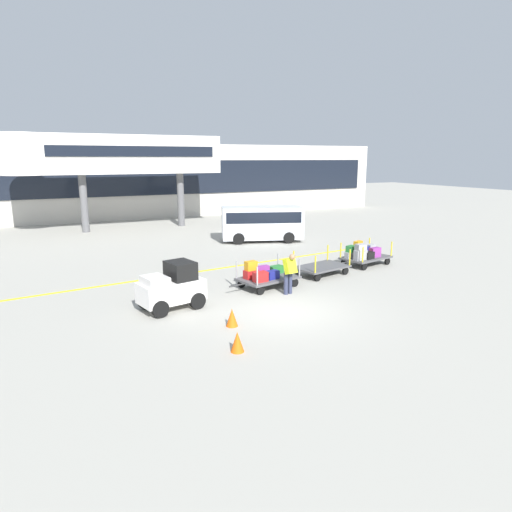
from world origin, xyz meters
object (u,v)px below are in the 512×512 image
(baggage_cart_middle, at_px, (321,267))
(safety_cone_near, at_px, (237,342))
(baggage_cart_lead, at_px, (265,275))
(baggage_handler, at_px, (289,272))
(shuttle_van, at_px, (262,221))
(safety_cone_far, at_px, (232,317))
(baggage_cart_tail, at_px, (364,254))
(baggage_tug, at_px, (172,287))

(baggage_cart_middle, relative_size, safety_cone_near, 5.61)
(baggage_cart_lead, height_order, baggage_handler, baggage_handler)
(shuttle_van, xyz_separation_m, safety_cone_far, (-7.15, -12.19, -0.96))
(baggage_cart_lead, relative_size, safety_cone_near, 5.61)
(shuttle_van, height_order, safety_cone_far, shuttle_van)
(baggage_handler, bearing_deg, baggage_cart_middle, 34.42)
(safety_cone_far, bearing_deg, baggage_handler, 32.68)
(baggage_cart_lead, bearing_deg, shuttle_van, 63.93)
(safety_cone_far, bearing_deg, baggage_cart_tail, 27.47)
(baggage_cart_tail, bearing_deg, shuttle_van, 100.81)
(safety_cone_near, bearing_deg, baggage_handler, 45.12)
(safety_cone_far, bearing_deg, baggage_cart_lead, 49.43)
(shuttle_van, bearing_deg, baggage_tug, -130.20)
(baggage_cart_middle, height_order, baggage_cart_tail, baggage_cart_tail)
(baggage_tug, relative_size, baggage_cart_middle, 0.74)
(baggage_cart_lead, xyz_separation_m, baggage_cart_middle, (3.05, 0.61, -0.14))
(baggage_cart_middle, distance_m, baggage_handler, 3.28)
(baggage_cart_lead, bearing_deg, baggage_cart_middle, 11.33)
(shuttle_van, bearing_deg, baggage_cart_lead, -116.07)
(baggage_cart_lead, distance_m, baggage_handler, 1.33)
(baggage_cart_tail, bearing_deg, baggage_tug, -167.68)
(baggage_cart_tail, xyz_separation_m, safety_cone_far, (-8.62, -4.48, -0.28))
(baggage_tug, distance_m, baggage_cart_tail, 10.02)
(baggage_tug, distance_m, baggage_cart_middle, 7.17)
(baggage_cart_lead, relative_size, baggage_cart_middle, 1.00)
(baggage_cart_tail, bearing_deg, baggage_cart_middle, -167.40)
(safety_cone_near, bearing_deg, baggage_tug, 98.05)
(baggage_cart_lead, relative_size, baggage_cart_tail, 1.00)
(baggage_cart_middle, height_order, baggage_handler, baggage_handler)
(baggage_cart_tail, distance_m, shuttle_van, 7.87)
(baggage_cart_middle, distance_m, safety_cone_far, 7.00)
(baggage_cart_middle, relative_size, baggage_handler, 1.97)
(baggage_cart_tail, relative_size, safety_cone_far, 5.61)
(shuttle_van, relative_size, safety_cone_far, 9.38)
(baggage_cart_middle, relative_size, baggage_cart_tail, 1.00)
(baggage_cart_middle, xyz_separation_m, shuttle_van, (1.32, 8.33, 0.89))
(baggage_cart_lead, height_order, baggage_cart_middle, same)
(baggage_cart_tail, bearing_deg, baggage_handler, -155.81)
(baggage_cart_tail, relative_size, safety_cone_near, 5.61)
(baggage_cart_lead, height_order, safety_cone_near, baggage_cart_lead)
(safety_cone_far, bearing_deg, baggage_tug, 116.35)
(baggage_cart_middle, bearing_deg, baggage_tug, -167.79)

